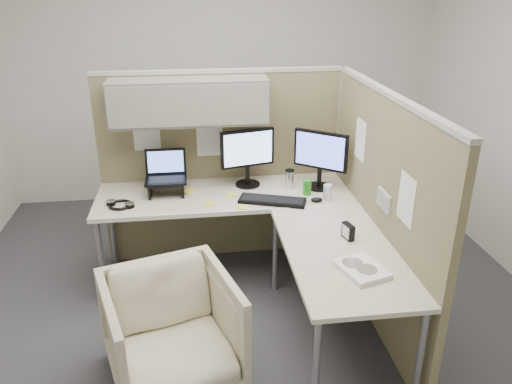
{
  "coord_description": "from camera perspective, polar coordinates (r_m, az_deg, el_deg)",
  "views": [
    {
      "loc": [
        -0.34,
        -3.05,
        2.27
      ],
      "look_at": [
        0.1,
        0.25,
        0.85
      ],
      "focal_mm": 35.0,
      "sensor_mm": 36.0,
      "label": 1
    }
  ],
  "objects": [
    {
      "name": "paper_stack",
      "position": [
        2.95,
        11.97,
        -8.61
      ],
      "size": [
        0.3,
        0.34,
        0.03
      ],
      "rotation": [
        0.0,
        0.0,
        0.3
      ],
      "color": "white",
      "rests_on": "desk"
    },
    {
      "name": "sticky_note_a",
      "position": [
        3.74,
        -5.28,
        -1.25
      ],
      "size": [
        0.09,
        0.09,
        0.01
      ],
      "primitive_type": "cube",
      "rotation": [
        0.0,
        0.0,
        0.21
      ],
      "color": "yellow",
      "rests_on": "desk"
    },
    {
      "name": "monitor_left",
      "position": [
        3.97,
        -0.98,
        4.47
      ],
      "size": [
        0.44,
        0.2,
        0.47
      ],
      "rotation": [
        0.0,
        0.0,
        0.24
      ],
      "color": "black",
      "rests_on": "desk"
    },
    {
      "name": "keyboard",
      "position": [
        3.75,
        1.88,
        -0.99
      ],
      "size": [
        0.53,
        0.32,
        0.02
      ],
      "primitive_type": "cube",
      "rotation": [
        0.0,
        0.0,
        -0.34
      ],
      "color": "black",
      "rests_on": "desk"
    },
    {
      "name": "sticky_note_b",
      "position": [
        3.66,
        -1.47,
        -1.75
      ],
      "size": [
        0.09,
        0.09,
        0.01
      ],
      "primitive_type": "cube",
      "rotation": [
        0.0,
        0.0,
        -0.15
      ],
      "color": "yellow",
      "rests_on": "desk"
    },
    {
      "name": "office_chair",
      "position": [
        3.1,
        -9.62,
        -14.92
      ],
      "size": [
        0.9,
        0.87,
        0.75
      ],
      "primitive_type": "imported",
      "rotation": [
        0.0,
        0.0,
        0.29
      ],
      "color": "beige",
      "rests_on": "ground"
    },
    {
      "name": "partition_back",
      "position": [
        4.06,
        -5.54,
        6.18
      ],
      "size": [
        2.0,
        0.36,
        1.63
      ],
      "color": "#817655",
      "rests_on": "ground"
    },
    {
      "name": "ground",
      "position": [
        3.82,
        -1.02,
        -13.38
      ],
      "size": [
        4.5,
        4.5,
        0.0
      ],
      "primitive_type": "plane",
      "color": "#35353A",
      "rests_on": "ground"
    },
    {
      "name": "mouse",
      "position": [
        3.78,
        6.95,
        -0.88
      ],
      "size": [
        0.09,
        0.06,
        0.03
      ],
      "primitive_type": "ellipsoid",
      "rotation": [
        0.0,
        0.0,
        -0.05
      ],
      "color": "black",
      "rests_on": "desk"
    },
    {
      "name": "monitor_right",
      "position": [
        3.95,
        7.37,
        4.19
      ],
      "size": [
        0.37,
        0.3,
        0.47
      ],
      "rotation": [
        0.0,
        0.0,
        -0.66
      ],
      "color": "black",
      "rests_on": "desk"
    },
    {
      "name": "partition_right",
      "position": [
        3.55,
        13.62,
        -1.8
      ],
      "size": [
        0.07,
        2.03,
        1.63
      ],
      "color": "#817655",
      "rests_on": "ground"
    },
    {
      "name": "travel_mug",
      "position": [
        3.99,
        3.86,
        1.51
      ],
      "size": [
        0.07,
        0.07,
        0.15
      ],
      "color": "silver",
      "rests_on": "desk"
    },
    {
      "name": "soda_can_silver",
      "position": [
        3.88,
        5.87,
        0.54
      ],
      "size": [
        0.07,
        0.07,
        0.12
      ],
      "primitive_type": "cylinder",
      "color": "#268C1E",
      "rests_on": "desk"
    },
    {
      "name": "sticky_note_d",
      "position": [
        3.88,
        -2.82,
        -0.29
      ],
      "size": [
        0.08,
        0.08,
        0.01
      ],
      "primitive_type": "cube",
      "rotation": [
        0.0,
        0.0,
        -0.12
      ],
      "color": "yellow",
      "rests_on": "desk"
    },
    {
      "name": "laptop_station",
      "position": [
        3.93,
        -10.24,
        1.6
      ],
      "size": [
        0.32,
        0.27,
        0.33
      ],
      "color": "black",
      "rests_on": "desk"
    },
    {
      "name": "desk_clock",
      "position": [
        3.27,
        10.47,
        -4.45
      ],
      "size": [
        0.06,
        0.11,
        0.1
      ],
      "rotation": [
        0.0,
        0.0,
        -1.32
      ],
      "color": "black",
      "rests_on": "desk"
    },
    {
      "name": "soda_can_green",
      "position": [
        3.81,
        8.19,
        -0.04
      ],
      "size": [
        0.07,
        0.07,
        0.12
      ],
      "primitive_type": "cylinder",
      "color": "silver",
      "rests_on": "desk"
    },
    {
      "name": "sticky_note_c",
      "position": [
        3.96,
        -7.67,
        0.06
      ],
      "size": [
        0.1,
        0.1,
        0.01
      ],
      "primitive_type": "cube",
      "rotation": [
        0.0,
        0.0,
        0.55
      ],
      "color": "yellow",
      "rests_on": "desk"
    },
    {
      "name": "desk",
      "position": [
        3.58,
        0.65,
        -3.15
      ],
      "size": [
        2.0,
        1.98,
        0.73
      ],
      "color": "beige",
      "rests_on": "ground"
    },
    {
      "name": "headphones",
      "position": [
        3.81,
        -15.23,
        -1.39
      ],
      "size": [
        0.23,
        0.23,
        0.03
      ],
      "rotation": [
        0.0,
        0.0,
        -0.4
      ],
      "color": "black",
      "rests_on": "desk"
    }
  ]
}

